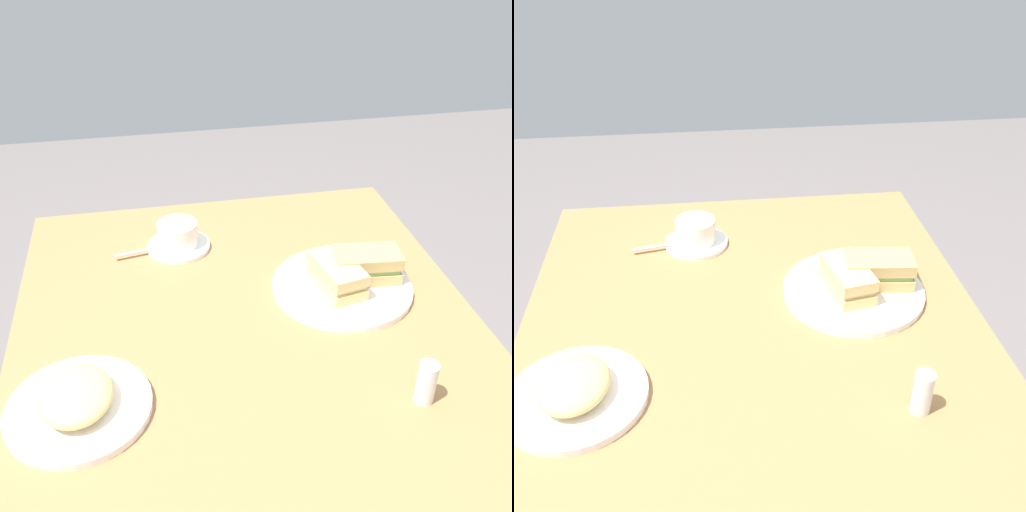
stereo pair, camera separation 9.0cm
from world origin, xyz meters
The scene contains 10 objects.
dining_table centered at (0.00, 0.00, 0.64)m, with size 1.22×0.89×0.71m.
sandwich_plate centered at (-0.17, 0.21, 0.72)m, with size 0.29×0.29×0.01m, color white.
sandwich_front centered at (-0.16, 0.19, 0.76)m, with size 0.15×0.10×0.06m.
sandwich_back centered at (-0.18, 0.26, 0.76)m, with size 0.09×0.14×0.06m.
coffee_saucer centered at (-0.40, -0.11, 0.72)m, with size 0.14×0.14×0.01m, color white.
coffee_cup centered at (-0.40, -0.11, 0.75)m, with size 0.12×0.09×0.06m.
spoon centered at (-0.38, -0.18, 0.73)m, with size 0.03×0.10×0.01m.
side_plate centered at (0.07, -0.31, 0.72)m, with size 0.23×0.23×0.01m, color white.
side_food_pile centered at (0.07, -0.31, 0.75)m, with size 0.14×0.12×0.04m, color #DBC475.
salt_shaker centered at (0.15, 0.24, 0.75)m, with size 0.03×0.03×0.08m, color silver.
Camera 2 is at (0.80, -0.07, 1.44)m, focal length 42.22 mm.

